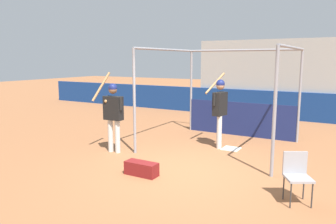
% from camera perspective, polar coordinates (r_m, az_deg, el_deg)
% --- Properties ---
extents(ground_plane, '(60.00, 60.00, 0.00)m').
position_cam_1_polar(ground_plane, '(7.19, 2.72, -10.08)').
color(ground_plane, '#935B38').
extents(outfield_wall, '(24.00, 0.12, 1.12)m').
position_cam_1_polar(outfield_wall, '(13.89, 16.81, 1.28)').
color(outfield_wall, navy).
rests_on(outfield_wall, ground).
extents(bleacher_section, '(5.95, 4.00, 3.20)m').
position_cam_1_polar(bleacher_section, '(15.81, 18.71, 5.86)').
color(bleacher_section, '#9E9E99').
rests_on(bleacher_section, ground).
extents(batting_cage, '(3.48, 3.31, 2.67)m').
position_cam_1_polar(batting_cage, '(9.76, 11.40, 1.86)').
color(batting_cage, gray).
rests_on(batting_cage, ground).
extents(home_plate, '(0.44, 0.44, 0.02)m').
position_cam_1_polar(home_plate, '(8.96, 10.94, -6.29)').
color(home_plate, white).
rests_on(home_plate, ground).
extents(player_batter, '(0.57, 0.95, 2.00)m').
position_cam_1_polar(player_batter, '(8.86, 8.99, 0.99)').
color(player_batter, silver).
rests_on(player_batter, ground).
extents(player_waiting, '(0.80, 0.52, 2.05)m').
position_cam_1_polar(player_waiting, '(8.40, -9.56, 0.20)').
color(player_waiting, silver).
rests_on(player_waiting, ground).
extents(folding_chair, '(0.54, 0.54, 0.84)m').
position_cam_1_polar(folding_chair, '(5.92, 21.49, -9.70)').
color(folding_chair, '#99999E').
rests_on(folding_chair, ground).
extents(equipment_bag, '(0.70, 0.28, 0.28)m').
position_cam_1_polar(equipment_bag, '(6.87, -4.64, -9.80)').
color(equipment_bag, maroon).
rests_on(equipment_bag, ground).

